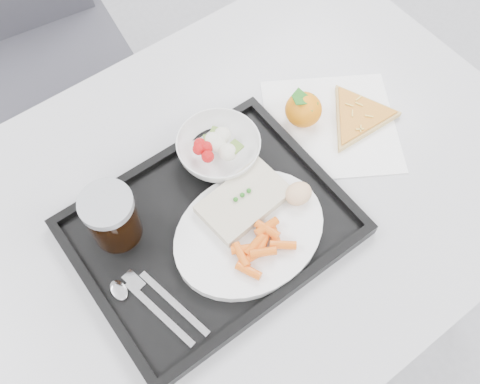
% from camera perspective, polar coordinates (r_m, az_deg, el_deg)
% --- Properties ---
extents(table, '(1.20, 0.80, 0.75)m').
position_cam_1_polar(table, '(1.02, -1.42, -2.64)').
color(table, silver).
rests_on(table, ground).
extents(chair, '(0.47, 0.47, 0.93)m').
position_cam_1_polar(chair, '(1.61, -21.05, 15.57)').
color(chair, '#34343B').
rests_on(chair, ground).
extents(tray, '(0.45, 0.35, 0.03)m').
position_cam_1_polar(tray, '(0.93, -3.09, -3.86)').
color(tray, black).
rests_on(tray, table).
extents(dinner_plate, '(0.27, 0.27, 0.02)m').
position_cam_1_polar(dinner_plate, '(0.91, 0.98, -4.35)').
color(dinner_plate, white).
rests_on(dinner_plate, tray).
extents(fish_fillet, '(0.16, 0.11, 0.03)m').
position_cam_1_polar(fish_fillet, '(0.91, 0.43, -0.93)').
color(fish_fillet, beige).
rests_on(fish_fillet, dinner_plate).
extents(bread_roll, '(0.05, 0.04, 0.03)m').
position_cam_1_polar(bread_roll, '(0.92, 6.25, -0.17)').
color(bread_roll, tan).
rests_on(bread_roll, dinner_plate).
extents(salad_bowl, '(0.15, 0.15, 0.05)m').
position_cam_1_polar(salad_bowl, '(0.97, -2.29, 4.62)').
color(salad_bowl, white).
rests_on(salad_bowl, tray).
extents(cola_glass, '(0.09, 0.09, 0.11)m').
position_cam_1_polar(cola_glass, '(0.89, -13.52, -2.59)').
color(cola_glass, black).
rests_on(cola_glass, tray).
extents(cutlery, '(0.10, 0.17, 0.01)m').
position_cam_1_polar(cutlery, '(0.88, -9.80, -11.25)').
color(cutlery, silver).
rests_on(cutlery, tray).
extents(napkin, '(0.34, 0.34, 0.00)m').
position_cam_1_polar(napkin, '(1.06, 9.65, 7.01)').
color(napkin, white).
rests_on(napkin, table).
extents(tangerine, '(0.08, 0.08, 0.07)m').
position_cam_1_polar(tangerine, '(1.03, 6.78, 8.74)').
color(tangerine, orange).
rests_on(tangerine, napkin).
extents(pizza_slice, '(0.25, 0.25, 0.02)m').
position_cam_1_polar(pizza_slice, '(1.07, 12.54, 7.90)').
color(pizza_slice, tan).
rests_on(pizza_slice, napkin).
extents(carrot_pile, '(0.11, 0.08, 0.02)m').
position_cam_1_polar(carrot_pile, '(0.87, 2.13, -5.75)').
color(carrot_pile, orange).
rests_on(carrot_pile, dinner_plate).
extents(salad_contents, '(0.08, 0.08, 0.03)m').
position_cam_1_polar(salad_contents, '(0.96, -2.64, 5.08)').
color(salad_contents, '#B30E0F').
rests_on(salad_contents, salad_bowl).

